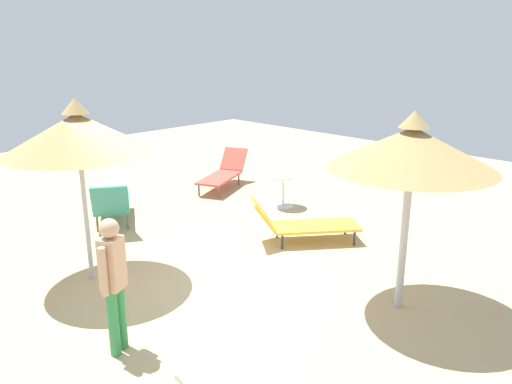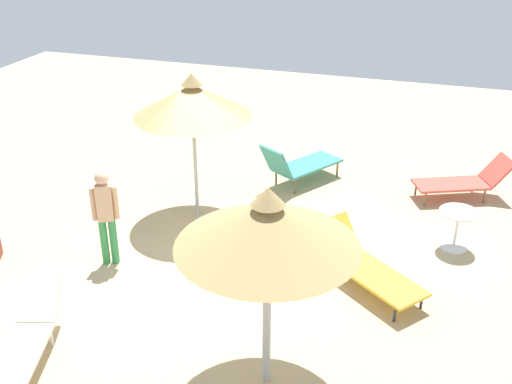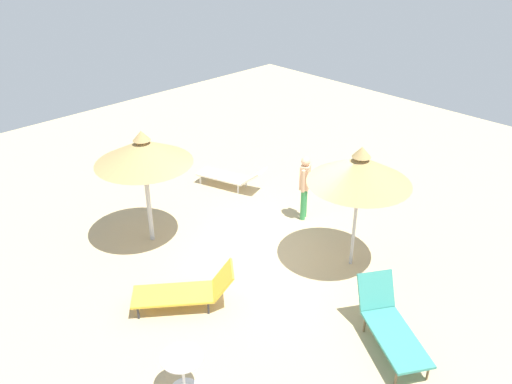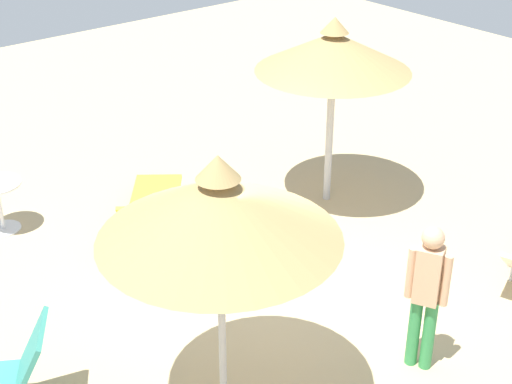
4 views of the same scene
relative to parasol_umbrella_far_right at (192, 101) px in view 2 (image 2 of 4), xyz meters
The scene contains 9 objects.
ground 2.88m from the parasol_umbrella_far_right, 38.48° to the left, with size 24.00×24.00×0.10m, color tan.
parasol_umbrella_far_right is the anchor object (origin of this frame).
parasol_umbrella_near_right 4.69m from the parasol_umbrella_far_right, 33.63° to the left, with size 2.18×2.18×2.77m.
lounge_chair_back 5.76m from the parasol_umbrella_far_right, 115.49° to the left, with size 1.37×2.00×0.87m.
lounge_chair_edge 5.00m from the parasol_umbrella_far_right, ahead, with size 2.09×1.15×0.74m.
lounge_chair_front 3.09m from the parasol_umbrella_far_right, 142.16° to the left, with size 1.96×1.57×1.03m.
lounge_chair_center 4.21m from the parasol_umbrella_far_right, 68.17° to the left, with size 1.76×1.98×0.86m.
person_standing_far_left 2.56m from the parasol_umbrella_far_right, 19.68° to the right, with size 0.31×0.41×1.70m.
side_table_round 5.14m from the parasol_umbrella_far_right, 92.81° to the left, with size 0.68×0.68×0.73m.
Camera 2 is at (8.45, 3.32, 5.70)m, focal length 43.16 mm.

